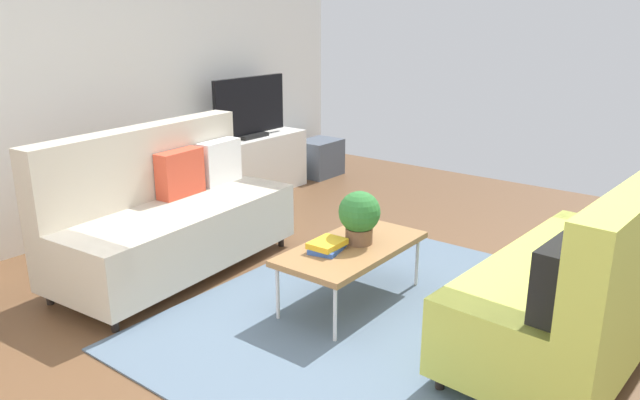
% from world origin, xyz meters
% --- Properties ---
extents(ground_plane, '(7.68, 7.68, 0.00)m').
position_xyz_m(ground_plane, '(0.00, 0.00, 0.00)').
color(ground_plane, brown).
extents(wall_far, '(6.40, 0.12, 2.90)m').
position_xyz_m(wall_far, '(0.00, 2.80, 1.45)').
color(wall_far, white).
rests_on(wall_far, ground_plane).
extents(area_rug, '(2.90, 2.20, 0.01)m').
position_xyz_m(area_rug, '(0.07, -0.11, 0.01)').
color(area_rug, slate).
rests_on(area_rug, ground_plane).
extents(couch_beige, '(1.96, 0.99, 1.10)m').
position_xyz_m(couch_beige, '(-0.27, 1.51, 0.45)').
color(couch_beige, beige).
rests_on(couch_beige, ground_plane).
extents(couch_green, '(1.95, 0.95, 1.10)m').
position_xyz_m(couch_green, '(0.40, -1.33, 0.44)').
color(couch_green, '#C1CC51').
rests_on(couch_green, ground_plane).
extents(coffee_table, '(1.10, 0.56, 0.42)m').
position_xyz_m(coffee_table, '(0.12, 0.09, 0.39)').
color(coffee_table, '#9E7042').
rests_on(coffee_table, ground_plane).
extents(tv_console, '(1.40, 0.44, 0.64)m').
position_xyz_m(tv_console, '(1.58, 2.46, 0.32)').
color(tv_console, silver).
rests_on(tv_console, ground_plane).
extents(tv, '(1.00, 0.20, 0.64)m').
position_xyz_m(tv, '(1.58, 2.44, 0.95)').
color(tv, black).
rests_on(tv, tv_console).
extents(storage_trunk, '(0.52, 0.40, 0.44)m').
position_xyz_m(storage_trunk, '(2.68, 2.36, 0.22)').
color(storage_trunk, '#4C5666').
rests_on(storage_trunk, ground_plane).
extents(potted_plant, '(0.28, 0.28, 0.36)m').
position_xyz_m(potted_plant, '(0.19, 0.08, 0.62)').
color(potted_plant, brown).
rests_on(potted_plant, coffee_table).
extents(table_book_0, '(0.27, 0.23, 0.03)m').
position_xyz_m(table_book_0, '(-0.06, 0.17, 0.44)').
color(table_book_0, '#3359B2').
rests_on(table_book_0, coffee_table).
extents(table_book_1, '(0.25, 0.19, 0.04)m').
position_xyz_m(table_book_1, '(-0.06, 0.17, 0.47)').
color(table_book_1, gold).
rests_on(table_book_1, table_book_0).
extents(vase_0, '(0.12, 0.12, 0.18)m').
position_xyz_m(vase_0, '(1.00, 2.51, 0.73)').
color(vase_0, silver).
rests_on(vase_0, tv_console).
extents(bottle_0, '(0.05, 0.05, 0.20)m').
position_xyz_m(bottle_0, '(1.19, 2.42, 0.74)').
color(bottle_0, orange).
rests_on(bottle_0, tv_console).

